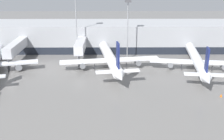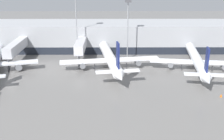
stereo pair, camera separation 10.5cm
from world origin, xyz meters
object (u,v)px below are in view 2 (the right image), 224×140
at_px(traffic_cone_3, 221,95).
at_px(apron_light_mast_3, 76,3).
at_px(parked_jet_2, 197,60).
at_px(parked_jet_1, 110,59).
at_px(apron_light_mast_2, 128,13).

relative_size(traffic_cone_3, apron_light_mast_3, 0.03).
xyz_separation_m(parked_jet_2, apron_light_mast_3, (-33.51, 11.56, 13.90)).
relative_size(parked_jet_1, parked_jet_2, 0.98).
distance_m(traffic_cone_3, apron_light_mast_2, 35.87).
bearing_deg(apron_light_mast_3, parked_jet_2, -19.04).
distance_m(parked_jet_2, traffic_cone_3, 17.50).
bearing_deg(parked_jet_2, traffic_cone_3, -171.20).
bearing_deg(parked_jet_1, parked_jet_2, -101.96).
xyz_separation_m(parked_jet_2, apron_light_mast_2, (-18.26, 10.05, 11.42)).
xyz_separation_m(parked_jet_1, apron_light_mast_2, (5.14, 8.74, 11.24)).
xyz_separation_m(apron_light_mast_2, apron_light_mast_3, (-15.25, 1.51, 2.49)).
bearing_deg(parked_jet_2, apron_light_mast_2, 68.87).
distance_m(parked_jet_1, apron_light_mast_3, 19.90).
bearing_deg(parked_jet_1, apron_light_mast_2, -39.22).
height_order(parked_jet_1, apron_light_mast_2, apron_light_mast_2).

